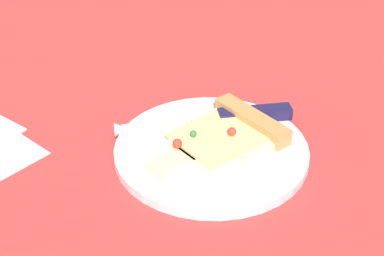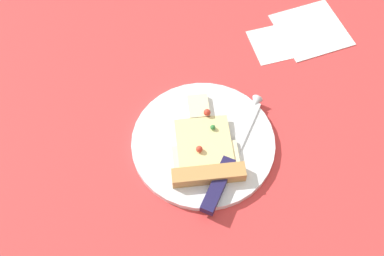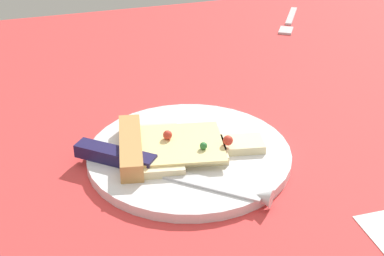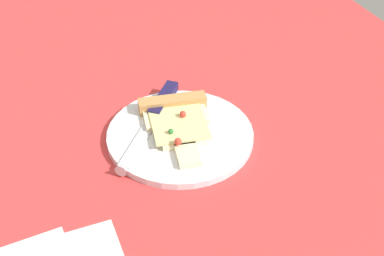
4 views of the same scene
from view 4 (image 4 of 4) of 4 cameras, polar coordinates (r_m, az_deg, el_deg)
The scene contains 4 objects.
ground_plane at distance 92.45cm, azimuth -6.72°, elevation -1.05°, with size 132.69×132.69×3.00cm.
plate at distance 89.08cm, azimuth -1.29°, elevation -0.78°, with size 24.73×24.73×1.21cm, color silver.
pizza_slice at distance 90.20cm, azimuth -1.62°, elevation 0.93°, with size 12.56×18.46×2.52cm.
knife at distance 91.69cm, azimuth -4.09°, elevation 1.41°, with size 16.94×19.81×2.45cm.
Camera 4 is at (-16.03, -69.49, 57.34)cm, focal length 49.35 mm.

